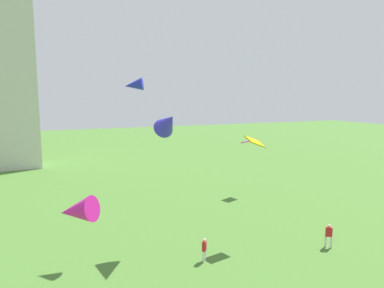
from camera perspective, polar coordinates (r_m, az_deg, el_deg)
person_0 at (r=27.35m, az=21.75°, el=-13.74°), size 0.52×0.50×1.75m
person_2 at (r=23.60m, az=2.05°, el=-16.93°), size 0.44×0.47×1.59m
kite_flying_0 at (r=38.68m, az=9.43°, el=0.46°), size 1.94×1.68×0.42m
kite_flying_1 at (r=21.20m, az=-18.62°, el=-10.47°), size 2.86×2.74×1.96m
kite_flying_2 at (r=24.29m, az=-4.03°, el=3.55°), size 1.55×2.56×2.26m
kite_flying_3 at (r=25.92m, az=10.36°, el=0.41°), size 1.46×1.22×0.97m
kite_flying_5 at (r=25.13m, az=-9.64°, el=9.62°), size 1.65×1.39×1.08m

